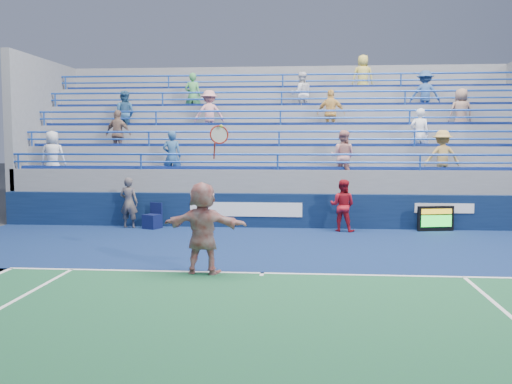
# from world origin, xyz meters

# --- Properties ---
(ground) EXTENTS (120.00, 120.00, 0.00)m
(ground) POSITION_xyz_m (0.00, 0.00, 0.00)
(ground) COLOR #333538
(sponsor_wall) EXTENTS (18.00, 0.32, 1.10)m
(sponsor_wall) POSITION_xyz_m (0.00, 6.50, 0.55)
(sponsor_wall) COLOR #0A1938
(sponsor_wall) RESTS_ON ground
(bleacher_stand) EXTENTS (18.00, 5.60, 6.13)m
(bleacher_stand) POSITION_xyz_m (0.00, 10.27, 1.54)
(bleacher_stand) COLOR slate
(bleacher_stand) RESTS_ON ground
(serve_speed_board) EXTENTS (1.14, 0.35, 0.79)m
(serve_speed_board) POSITION_xyz_m (4.90, 6.13, 0.40)
(serve_speed_board) COLOR black
(serve_speed_board) RESTS_ON ground
(judge_chair) EXTENTS (0.61, 0.63, 0.82)m
(judge_chair) POSITION_xyz_m (-3.94, 5.93, 0.26)
(judge_chair) COLOR #0C133D
(judge_chair) RESTS_ON ground
(tennis_player) EXTENTS (1.85, 0.78, 3.10)m
(tennis_player) POSITION_xyz_m (-1.23, -0.07, 0.97)
(tennis_player) COLOR silver
(tennis_player) RESTS_ON ground
(line_judge) EXTENTS (0.63, 0.45, 1.63)m
(line_judge) POSITION_xyz_m (-4.72, 6.02, 0.82)
(line_judge) COLOR #141C38
(line_judge) RESTS_ON ground
(ball_girl) EXTENTS (0.93, 0.82, 1.61)m
(ball_girl) POSITION_xyz_m (2.03, 5.87, 0.80)
(ball_girl) COLOR #A6131F
(ball_girl) RESTS_ON ground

